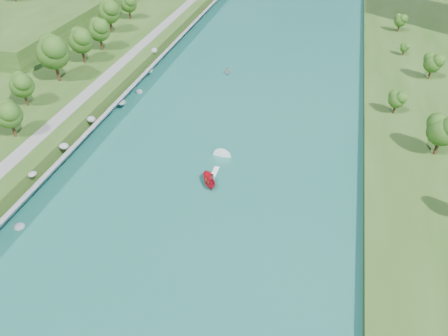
# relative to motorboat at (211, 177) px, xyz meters

# --- Properties ---
(ground) EXTENTS (260.00, 260.00, 0.00)m
(ground) POSITION_rel_motorboat_xyz_m (-1.42, -10.92, -0.86)
(ground) COLOR #2D5119
(ground) RESTS_ON ground
(river_water) EXTENTS (55.00, 240.00, 0.10)m
(river_water) POSITION_rel_motorboat_xyz_m (-1.42, 9.08, -0.81)
(river_water) COLOR #196050
(river_water) RESTS_ON ground
(riprap_bank) EXTENTS (5.02, 236.00, 4.75)m
(riprap_bank) POSITION_rel_motorboat_xyz_m (-27.28, 8.52, 0.94)
(riprap_bank) COLOR slate
(riprap_bank) RESTS_ON ground
(riverside_path) EXTENTS (3.00, 200.00, 0.10)m
(riverside_path) POSITION_rel_motorboat_xyz_m (-33.92, 9.08, 2.69)
(riverside_path) COLOR gray
(riverside_path) RESTS_ON berm_west
(trees_east) EXTENTS (15.58, 139.58, 9.60)m
(trees_east) POSITION_rel_motorboat_xyz_m (39.14, 9.95, 4.49)
(trees_east) COLOR #1E5416
(trees_east) RESTS_ON berm_east
(motorboat) EXTENTS (3.74, 19.18, 2.01)m
(motorboat) POSITION_rel_motorboat_xyz_m (0.00, 0.00, 0.00)
(motorboat) COLOR red
(motorboat) RESTS_ON river_water
(raft) EXTENTS (2.59, 3.23, 1.48)m
(raft) POSITION_rel_motorboat_xyz_m (-8.33, 44.77, -0.42)
(raft) COLOR gray
(raft) RESTS_ON river_water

